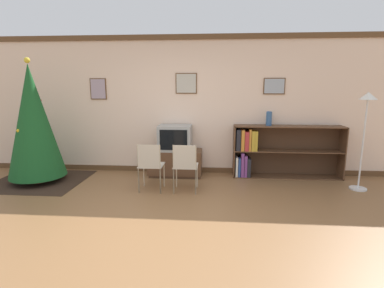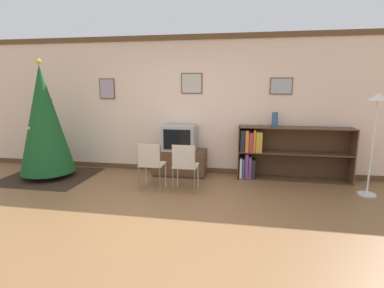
{
  "view_description": "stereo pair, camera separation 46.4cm",
  "coord_description": "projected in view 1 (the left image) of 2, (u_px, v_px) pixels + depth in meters",
  "views": [
    {
      "loc": [
        0.65,
        -3.46,
        1.76
      ],
      "look_at": [
        0.27,
        1.35,
        0.8
      ],
      "focal_mm": 28.0,
      "sensor_mm": 36.0,
      "label": 1
    },
    {
      "loc": [
        1.11,
        -3.4,
        1.76
      ],
      "look_at": [
        0.27,
        1.35,
        0.8
      ],
      "focal_mm": 28.0,
      "sensor_mm": 36.0,
      "label": 2
    }
  ],
  "objects": [
    {
      "name": "bookshelf",
      "position": [
        268.0,
        151.0,
        5.77
      ],
      "size": [
        2.05,
        0.36,
        1.0
      ],
      "color": "brown",
      "rests_on": "ground_plane"
    },
    {
      "name": "tv_console",
      "position": [
        175.0,
        163.0,
        5.87
      ],
      "size": [
        1.03,
        0.48,
        0.51
      ],
      "color": "#412A1A",
      "rests_on": "ground_plane"
    },
    {
      "name": "television",
      "position": [
        175.0,
        138.0,
        5.77
      ],
      "size": [
        0.63,
        0.47,
        0.49
      ],
      "color": "#9E9E99",
      "rests_on": "tv_console"
    },
    {
      "name": "wall_back",
      "position": [
        183.0,
        106.0,
        5.95
      ],
      "size": [
        9.14,
        0.11,
        2.7
      ],
      "color": "beige",
      "rests_on": "ground_plane"
    },
    {
      "name": "vase",
      "position": [
        269.0,
        118.0,
        5.65
      ],
      "size": [
        0.11,
        0.11,
        0.27
      ],
      "color": "#335684",
      "rests_on": "bookshelf"
    },
    {
      "name": "folding_chair_right",
      "position": [
        185.0,
        165.0,
        4.89
      ],
      "size": [
        0.4,
        0.4,
        0.82
      ],
      "color": "#BCB29E",
      "rests_on": "ground_plane"
    },
    {
      "name": "christmas_tree",
      "position": [
        33.0,
        122.0,
        5.35
      ],
      "size": [
        0.99,
        0.99,
        2.22
      ],
      "color": "maroon",
      "rests_on": "area_rug"
    },
    {
      "name": "ground_plane",
      "position": [
        163.0,
        227.0,
        3.78
      ],
      "size": [
        24.0,
        24.0,
        0.0
      ],
      "primitive_type": "plane",
      "color": "brown"
    },
    {
      "name": "standing_lamp",
      "position": [
        366.0,
        116.0,
        4.88
      ],
      "size": [
        0.28,
        0.28,
        1.64
      ],
      "color": "silver",
      "rests_on": "ground_plane"
    },
    {
      "name": "area_rug",
      "position": [
        39.0,
        181.0,
        5.56
      ],
      "size": [
        1.63,
        1.46,
        0.01
      ],
      "color": "#332319",
      "rests_on": "ground_plane"
    },
    {
      "name": "folding_chair_left",
      "position": [
        150.0,
        164.0,
        4.94
      ],
      "size": [
        0.4,
        0.4,
        0.82
      ],
      "color": "#BCB29E",
      "rests_on": "ground_plane"
    }
  ]
}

